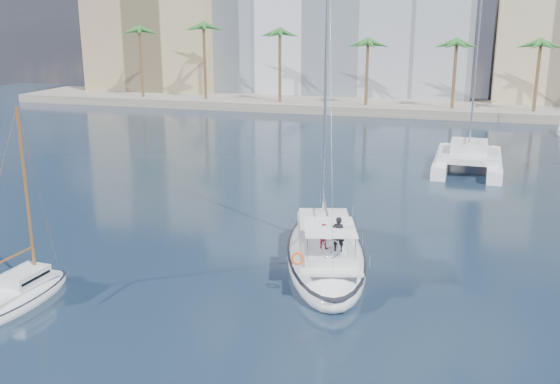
% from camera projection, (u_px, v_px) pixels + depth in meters
% --- Properties ---
extents(ground, '(160.00, 160.00, 0.00)m').
position_uv_depth(ground, '(298.00, 268.00, 33.40)').
color(ground, black).
rests_on(ground, ground).
extents(quay, '(120.00, 14.00, 1.20)m').
position_uv_depth(quay, '(404.00, 107.00, 89.68)').
color(quay, gray).
rests_on(quay, ground).
extents(building_modern, '(42.00, 16.00, 28.00)m').
position_uv_depth(building_modern, '(340.00, 11.00, 100.39)').
color(building_modern, silver).
rests_on(building_modern, ground).
extents(building_tan_left, '(22.00, 14.00, 22.00)m').
position_uv_depth(building_tan_left, '(161.00, 30.00, 105.53)').
color(building_tan_left, tan).
rests_on(building_tan_left, ground).
extents(palm_left, '(3.60, 3.60, 12.30)m').
position_uv_depth(palm_left, '(173.00, 37.00, 92.48)').
color(palm_left, brown).
rests_on(palm_left, ground).
extents(palm_centre, '(3.60, 3.60, 12.30)m').
position_uv_depth(palm_centre, '(405.00, 39.00, 83.37)').
color(palm_centre, brown).
rests_on(palm_centre, ground).
extents(main_sloop, '(7.54, 13.82, 19.56)m').
position_uv_depth(main_sloop, '(325.00, 253.00, 33.95)').
color(main_sloop, white).
rests_on(main_sloop, ground).
extents(small_sloop, '(2.55, 6.81, 9.61)m').
position_uv_depth(small_sloop, '(17.00, 297.00, 29.03)').
color(small_sloop, white).
rests_on(small_sloop, ground).
extents(catamaran, '(5.91, 11.36, 16.44)m').
position_uv_depth(catamaran, '(468.00, 156.00, 55.11)').
color(catamaran, white).
rests_on(catamaran, ground).
extents(seagull, '(0.96, 0.41, 0.18)m').
position_uv_depth(seagull, '(314.00, 230.00, 36.28)').
color(seagull, silver).
rests_on(seagull, ground).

